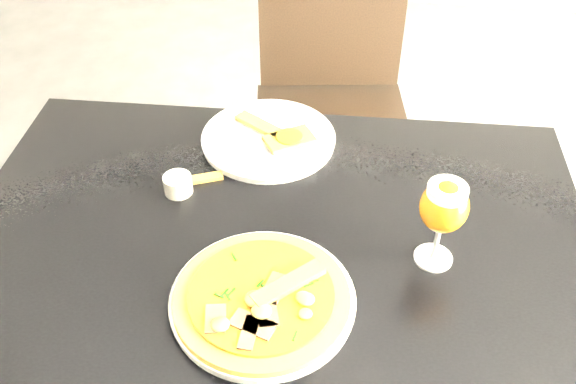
% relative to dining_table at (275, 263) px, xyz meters
% --- Properties ---
extents(dining_table, '(1.24, 0.86, 0.75)m').
position_rel_dining_table_xyz_m(dining_table, '(0.00, 0.00, 0.00)').
color(dining_table, black).
rests_on(dining_table, ground).
extents(chair_far, '(0.52, 0.52, 0.98)m').
position_rel_dining_table_xyz_m(chair_far, '(0.04, 0.77, -0.12)').
color(chair_far, black).
rests_on(chair_far, ground).
extents(plate_main, '(0.32, 0.32, 0.02)m').
position_rel_dining_table_xyz_m(plate_main, '(0.01, -0.17, 0.10)').
color(plate_main, white).
rests_on(plate_main, dining_table).
extents(pizza, '(0.30, 0.30, 0.03)m').
position_rel_dining_table_xyz_m(pizza, '(0.01, -0.18, 0.12)').
color(pizza, olive).
rests_on(pizza, plate_main).
extents(plate_second, '(0.35, 0.35, 0.02)m').
position_rel_dining_table_xyz_m(plate_second, '(-0.06, 0.28, 0.10)').
color(plate_second, white).
rests_on(plate_second, dining_table).
extents(crust_scraps, '(0.20, 0.14, 0.01)m').
position_rel_dining_table_xyz_m(crust_scraps, '(-0.04, 0.28, 0.11)').
color(crust_scraps, olive).
rests_on(crust_scraps, plate_second).
extents(loose_crust, '(0.10, 0.06, 0.01)m').
position_rel_dining_table_xyz_m(loose_crust, '(-0.18, 0.12, 0.09)').
color(loose_crust, olive).
rests_on(loose_crust, dining_table).
extents(sauce_cup, '(0.06, 0.06, 0.04)m').
position_rel_dining_table_xyz_m(sauce_cup, '(-0.21, 0.08, 0.11)').
color(sauce_cup, '#BCB9A9').
rests_on(sauce_cup, dining_table).
extents(beer_glass, '(0.08, 0.08, 0.18)m').
position_rel_dining_table_xyz_m(beer_glass, '(0.30, -0.02, 0.22)').
color(beer_glass, silver).
rests_on(beer_glass, dining_table).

